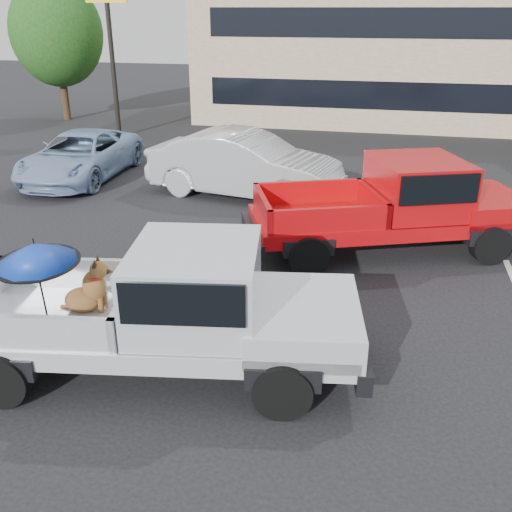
% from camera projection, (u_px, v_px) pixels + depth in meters
% --- Properties ---
extents(ground, '(90.00, 90.00, 0.00)m').
position_uv_depth(ground, '(337.00, 365.00, 8.23)').
color(ground, black).
rests_on(ground, ground).
extents(stripe_left, '(0.12, 5.00, 0.01)m').
position_uv_depth(stripe_left, '(186.00, 284.00, 10.62)').
color(stripe_left, silver).
rests_on(stripe_left, ground).
extents(motel_building, '(20.40, 8.40, 6.30)m').
position_uv_depth(motel_building, '(431.00, 45.00, 25.29)').
color(motel_building, tan).
rests_on(motel_building, ground).
extents(motel_sign, '(1.60, 0.22, 6.00)m').
position_uv_depth(motel_sign, '(108.00, 10.00, 20.91)').
color(motel_sign, black).
rests_on(motel_sign, ground).
extents(tree_left, '(3.96, 3.96, 6.02)m').
position_uv_depth(tree_left, '(57.00, 33.00, 24.78)').
color(tree_left, '#332114').
rests_on(tree_left, ground).
extents(silver_pickup, '(5.93, 2.84, 2.06)m').
position_uv_depth(silver_pickup, '(178.00, 303.00, 7.72)').
color(silver_pickup, black).
rests_on(silver_pickup, ground).
extents(red_pickup, '(6.22, 4.05, 1.94)m').
position_uv_depth(red_pickup, '(407.00, 202.00, 11.76)').
color(red_pickup, black).
rests_on(red_pickup, ground).
extents(silver_sedan, '(5.47, 2.71, 1.72)m').
position_uv_depth(silver_sedan, '(245.00, 165.00, 15.32)').
color(silver_sedan, '#B8BAC0').
rests_on(silver_sedan, ground).
extents(blue_suv, '(2.43, 4.97, 1.36)m').
position_uv_depth(blue_suv, '(80.00, 156.00, 16.96)').
color(blue_suv, '#819BC1').
rests_on(blue_suv, ground).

